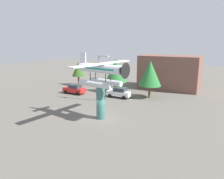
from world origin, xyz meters
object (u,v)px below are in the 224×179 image
car_mid_white (119,92)px  tree_center_back (150,73)px  floatplane_monument (101,72)px  car_near_red (74,89)px  tree_west (78,69)px  storefront_building (170,72)px  streetlight_primary (100,75)px  tree_east (116,70)px  display_pedestal (101,102)px

car_mid_white → tree_center_back: tree_center_back is taller
floatplane_monument → car_near_red: bearing=149.6°
car_mid_white → tree_west: (-12.78, 5.38, 2.70)m
storefront_building → tree_center_back: 9.34m
streetlight_primary → tree_east: streetlight_primary is taller
floatplane_monument → streetlight_primary: size_ratio=1.41×
streetlight_primary → tree_west: 14.16m
car_near_red → car_mid_white: (8.61, 1.47, 0.00)m
storefront_building → car_near_red: bearing=-138.0°
tree_east → storefront_building: bearing=45.4°
car_near_red → storefront_building: 19.51m
tree_west → car_near_red: bearing=-58.7°
floatplane_monument → streetlight_primary: 8.54m
display_pedestal → storefront_building: storefront_building is taller
display_pedestal → car_near_red: 14.47m
car_near_red → streetlight_primary: (6.89, -1.95, 3.47)m
tree_west → tree_east: tree_east is taller
display_pedestal → storefront_building: bearing=81.8°
streetlight_primary → car_mid_white: bearing=63.3°
display_pedestal → tree_west: tree_west is taller
display_pedestal → streetlight_primary: (-4.33, 7.10, 2.23)m
car_mid_white → tree_east: 5.22m
tree_east → tree_center_back: tree_east is taller
streetlight_primary → storefront_building: bearing=63.3°
floatplane_monument → tree_east: 14.79m
floatplane_monument → tree_center_back: (1.94, 12.79, -1.64)m
display_pedestal → car_near_red: display_pedestal is taller
storefront_building → tree_west: storefront_building is taller
floatplane_monument → tree_west: 22.36m
display_pedestal → storefront_building: (3.16, 22.00, 1.26)m
tree_center_back → tree_west: bearing=169.8°
car_near_red → tree_center_back: size_ratio=0.65×
tree_west → tree_center_back: tree_center_back is taller
display_pedestal → car_mid_white: size_ratio=1.01×
tree_center_back → car_mid_white: bearing=-154.4°
tree_west → tree_east: (10.44, -2.13, 0.66)m
display_pedestal → storefront_building: 22.26m
floatplane_monument → storefront_building: bearing=90.4°
car_near_red → storefront_building: storefront_building is taller
storefront_building → tree_center_back: storefront_building is taller
floatplane_monument → car_mid_white: 11.99m
streetlight_primary → tree_west: size_ratio=1.44×
floatplane_monument → car_near_red: 15.37m
tree_east → tree_center_back: bearing=-8.2°
storefront_building → floatplane_monument: bearing=-97.8°
floatplane_monument → car_near_red: floatplane_monument is taller
streetlight_primary → tree_east: size_ratio=1.15×
tree_west → tree_center_back: 17.75m
tree_west → car_mid_white: bearing=-22.9°
display_pedestal → car_mid_white: bearing=103.9°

